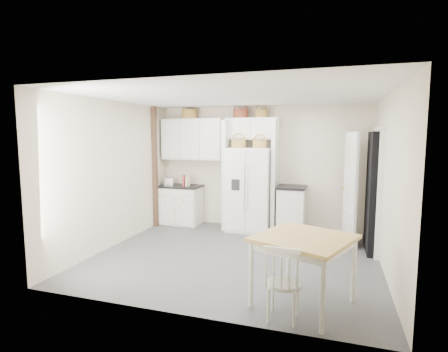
% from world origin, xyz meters
% --- Properties ---
extents(floor, '(4.50, 4.50, 0.00)m').
position_xyz_m(floor, '(0.00, 0.00, 0.00)').
color(floor, '#414142').
rests_on(floor, ground).
extents(ceiling, '(4.50, 4.50, 0.00)m').
position_xyz_m(ceiling, '(0.00, 0.00, 2.60)').
color(ceiling, white).
rests_on(ceiling, wall_back).
extents(wall_back, '(4.50, 0.00, 4.50)m').
position_xyz_m(wall_back, '(0.00, 2.00, 1.30)').
color(wall_back, beige).
rests_on(wall_back, floor).
extents(wall_left, '(0.00, 4.00, 4.00)m').
position_xyz_m(wall_left, '(-2.25, 0.00, 1.30)').
color(wall_left, beige).
rests_on(wall_left, floor).
extents(wall_right, '(0.00, 4.00, 4.00)m').
position_xyz_m(wall_right, '(2.25, 0.00, 1.30)').
color(wall_right, beige).
rests_on(wall_right, floor).
extents(refrigerator, '(0.90, 0.72, 1.74)m').
position_xyz_m(refrigerator, '(-0.15, 1.65, 0.87)').
color(refrigerator, white).
rests_on(refrigerator, floor).
extents(base_cab_left, '(0.90, 0.57, 0.84)m').
position_xyz_m(base_cab_left, '(-1.77, 1.70, 0.42)').
color(base_cab_left, beige).
rests_on(base_cab_left, floor).
extents(base_cab_right, '(0.53, 0.63, 0.92)m').
position_xyz_m(base_cab_right, '(0.71, 1.70, 0.46)').
color(base_cab_right, beige).
rests_on(base_cab_right, floor).
extents(dining_table, '(1.29, 1.29, 0.83)m').
position_xyz_m(dining_table, '(1.21, -1.35, 0.41)').
color(dining_table, olive).
rests_on(dining_table, floor).
extents(windsor_chair, '(0.39, 0.36, 0.80)m').
position_xyz_m(windsor_chair, '(1.03, -1.75, 0.40)').
color(windsor_chair, beige).
rests_on(windsor_chair, floor).
extents(counter_left, '(0.94, 0.61, 0.04)m').
position_xyz_m(counter_left, '(-1.77, 1.70, 0.85)').
color(counter_left, black).
rests_on(counter_left, base_cab_left).
extents(counter_right, '(0.57, 0.67, 0.04)m').
position_xyz_m(counter_right, '(0.71, 1.70, 0.95)').
color(counter_right, black).
rests_on(counter_right, base_cab_right).
extents(toaster, '(0.25, 0.17, 0.17)m').
position_xyz_m(toaster, '(-2.05, 1.68, 0.96)').
color(toaster, silver).
rests_on(toaster, counter_left).
extents(cookbook_red, '(0.07, 0.17, 0.25)m').
position_xyz_m(cookbook_red, '(-1.64, 1.62, 1.00)').
color(cookbook_red, maroon).
rests_on(cookbook_red, counter_left).
extents(cookbook_cream, '(0.06, 0.15, 0.21)m').
position_xyz_m(cookbook_cream, '(-1.55, 1.62, 0.98)').
color(cookbook_cream, beige).
rests_on(cookbook_cream, counter_left).
extents(basket_upper_b, '(0.34, 0.34, 0.20)m').
position_xyz_m(basket_upper_b, '(-1.58, 1.83, 2.45)').
color(basket_upper_b, olive).
rests_on(basket_upper_b, upper_cabinet).
extents(basket_bridge_a, '(0.31, 0.31, 0.18)m').
position_xyz_m(basket_bridge_a, '(-0.41, 1.83, 2.44)').
color(basket_bridge_a, brown).
rests_on(basket_bridge_a, bridge_cabinet).
extents(basket_bridge_b, '(0.27, 0.27, 0.16)m').
position_xyz_m(basket_bridge_b, '(0.03, 1.83, 2.43)').
color(basket_bridge_b, olive).
rests_on(basket_bridge_b, bridge_cabinet).
extents(basket_fridge_a, '(0.30, 0.30, 0.16)m').
position_xyz_m(basket_fridge_a, '(-0.38, 1.55, 1.82)').
color(basket_fridge_a, olive).
rests_on(basket_fridge_a, refrigerator).
extents(basket_fridge_b, '(0.28, 0.28, 0.15)m').
position_xyz_m(basket_fridge_b, '(0.06, 1.55, 1.81)').
color(basket_fridge_b, olive).
rests_on(basket_fridge_b, refrigerator).
extents(upper_cabinet, '(1.40, 0.34, 0.90)m').
position_xyz_m(upper_cabinet, '(-1.50, 1.83, 1.90)').
color(upper_cabinet, beige).
rests_on(upper_cabinet, wall_back).
extents(bridge_cabinet, '(1.12, 0.34, 0.45)m').
position_xyz_m(bridge_cabinet, '(-0.15, 1.83, 2.12)').
color(bridge_cabinet, beige).
rests_on(bridge_cabinet, wall_back).
extents(fridge_panel_left, '(0.08, 0.60, 2.30)m').
position_xyz_m(fridge_panel_left, '(-0.66, 1.70, 1.15)').
color(fridge_panel_left, beige).
rests_on(fridge_panel_left, floor).
extents(fridge_panel_right, '(0.08, 0.60, 2.30)m').
position_xyz_m(fridge_panel_right, '(0.36, 1.70, 1.15)').
color(fridge_panel_right, beige).
rests_on(fridge_panel_right, floor).
extents(trim_post, '(0.09, 0.09, 2.60)m').
position_xyz_m(trim_post, '(-2.20, 1.35, 1.30)').
color(trim_post, '#402D1A').
rests_on(trim_post, floor).
extents(doorway_void, '(0.18, 0.85, 2.05)m').
position_xyz_m(doorway_void, '(2.16, 1.00, 1.02)').
color(doorway_void, black).
rests_on(doorway_void, floor).
extents(door_slab, '(0.21, 0.79, 2.05)m').
position_xyz_m(door_slab, '(1.80, 1.33, 1.02)').
color(door_slab, white).
rests_on(door_slab, floor).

